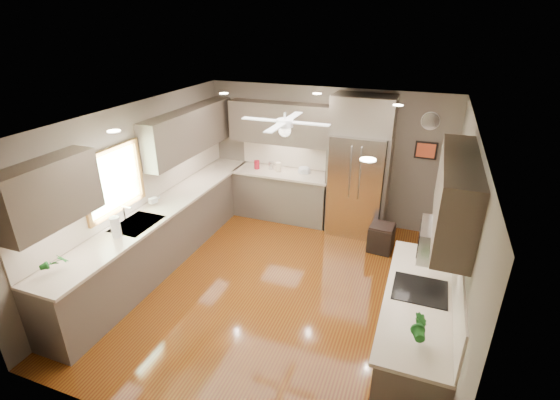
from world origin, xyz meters
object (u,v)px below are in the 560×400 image
Objects in this scene: potted_plant_left at (55,263)px; bowl at (304,172)px; canister_a at (257,165)px; soap_bottle at (154,200)px; potted_plant_right at (418,327)px; canister_b at (271,166)px; microwave at (440,242)px; canister_c at (278,167)px; refrigerator at (359,169)px; stool at (381,238)px; paper_towel at (116,227)px.

potted_plant_left is 1.28× the size of bowl.
canister_a is at bearing 79.87° from potted_plant_left.
canister_a is 0.56× the size of potted_plant_left.
potted_plant_right is (3.99, -1.58, 0.06)m from soap_bottle.
canister_a is 1.08× the size of canister_b.
microwave is (2.34, -2.79, 0.51)m from bowl.
canister_c is at bearing 135.99° from microwave.
potted_plant_right is 1.25× the size of bowl.
refrigerator is (2.67, 3.99, 0.10)m from potted_plant_left.
canister_b is 0.28× the size of microwave.
microwave reaches higher than canister_c.
microwave is at bearing -42.99° from canister_b.
soap_bottle is at bearing -116.88° from canister_b.
canister_b is 4.73m from potted_plant_right.
soap_bottle reaches higher than canister_b.
soap_bottle is 0.62× the size of potted_plant_right.
stool is at bearing 109.77° from microwave.
canister_b is 3.29m from paper_towel.
soap_bottle is 4.17m from microwave.
canister_b is at bearing 76.47° from potted_plant_left.
canister_a is at bearing -176.84° from bowl.
canister_c is 0.90× the size of soap_bottle.
stool is (-0.66, 3.06, -0.85)m from potted_plant_right.
refrigerator reaches higher than canister_b.
bowl is at bearing 121.01° from potted_plant_right.
bowl is 0.50× the size of stool.
canister_c is 2.30m from stool.
paper_towel is at bearing -81.90° from soap_bottle.
soap_bottle is (-1.09, -2.15, 0.02)m from canister_b.
refrigerator is at bearing 49.29° from paper_towel.
canister_b is 2.46m from stool.
potted_plant_right reaches higher than canister_a.
microwave is 1.75× the size of paper_towel.
canister_a is 4.29m from microwave.
canister_c reaches higher than stool.
microwave is 3.99m from paper_towel.
canister_b is at bearing 163.32° from stool.
refrigerator is 3.03m from microwave.
stool is at bearing -45.81° from refrigerator.
canister_a is 0.57× the size of potted_plant_right.
microwave reaches higher than bowl.
potted_plant_left is (0.11, -1.94, 0.06)m from soap_bottle.
paper_towel reaches higher than bowl.
potted_plant_right is at bearing -53.36° from canister_c.
microwave is at bearing -39.86° from canister_a.
potted_plant_left is (-1.15, -4.03, 0.06)m from canister_c.
microwave is at bearing 5.04° from paper_towel.
potted_plant_left is 3.90m from potted_plant_right.
refrigerator is (-1.22, 3.64, 0.10)m from potted_plant_right.
canister_b is 4.21m from potted_plant_left.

